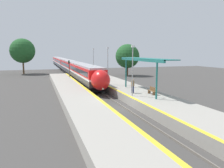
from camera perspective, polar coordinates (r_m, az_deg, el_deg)
name	(u,v)px	position (r m, az deg, el deg)	size (l,w,h in m)	color
ground_plane	(117,108)	(24.41, 1.43, -6.32)	(120.00, 120.00, 0.00)	#423F3D
rail_left	(111,108)	(24.16, -0.18, -6.28)	(0.08, 90.00, 0.15)	slate
rail_right	(123,107)	(24.64, 3.02, -6.01)	(0.08, 90.00, 0.15)	slate
train	(66,65)	(72.12, -12.02, 5.00)	(2.80, 87.82, 3.90)	black
platform_right	(152,101)	(26.02, 10.38, -4.38)	(5.15, 64.00, 1.02)	#9E998E
platform_left	(84,106)	(23.31, -7.36, -5.80)	(4.12, 64.00, 1.02)	#9E998E
platform_bench	(152,90)	(27.37, 10.47, -1.67)	(0.44, 1.64, 0.89)	brown
person_waiting	(133,86)	(27.72, 5.43, -0.42)	(0.36, 0.24, 1.83)	navy
railway_signal	(69,69)	(46.25, -11.14, 3.90)	(0.28, 0.28, 4.49)	#59595E
lamppost_near	(133,68)	(25.67, 5.39, 4.29)	(0.36, 0.20, 5.94)	#9E9EA3
lamppost_mid	(108,64)	(34.78, -1.11, 5.37)	(0.36, 0.20, 5.94)	#9E9EA3
lamppost_far	(93,61)	(44.16, -4.88, 5.96)	(0.36, 0.20, 5.94)	#9E9EA3
station_canopy	(143,60)	(28.39, 8.19, 6.11)	(2.02, 11.95, 4.39)	#1E6B66
background_tree_left	(22,51)	(66.92, -22.35, 8.02)	(6.87, 6.87, 10.00)	brown
background_tree_right	(127,56)	(57.67, 4.05, 7.26)	(6.26, 6.26, 8.27)	brown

